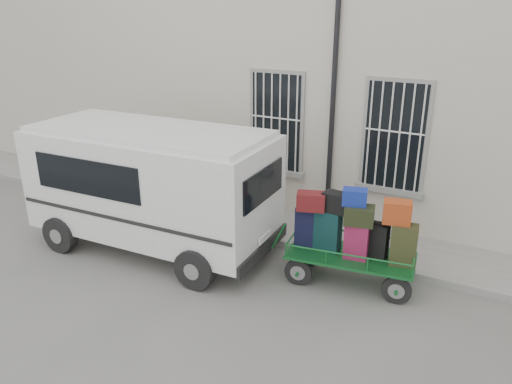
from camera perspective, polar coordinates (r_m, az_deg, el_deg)
The scene contains 5 objects.
ground at distance 9.73m, azimuth -3.59°, elevation -8.89°, with size 80.00×80.00×0.00m, color #62625D.
building at distance 13.54m, azimuth 8.83°, elevation 12.88°, with size 24.00×5.15×6.00m.
sidewalk at distance 11.41m, azimuth 2.27°, elevation -3.75°, with size 24.00×1.70×0.15m, color gray.
luggage_cart at distance 9.02m, azimuth 10.81°, elevation -4.82°, with size 2.69×1.31×1.84m.
van at distance 10.24m, azimuth -11.84°, elevation 1.22°, with size 5.15×2.49×2.54m.
Camera 1 is at (4.56, -7.12, 4.82)m, focal length 35.00 mm.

